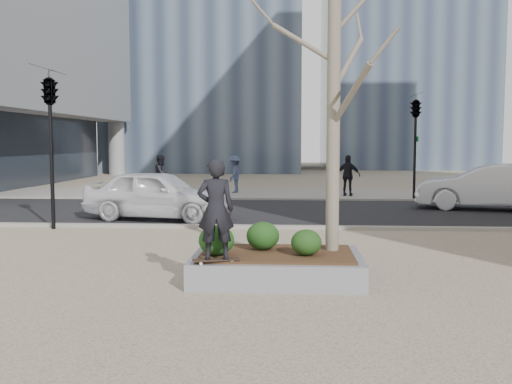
# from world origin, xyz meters

# --- Properties ---
(ground) EXTENTS (120.00, 120.00, 0.00)m
(ground) POSITION_xyz_m (0.00, 0.00, 0.00)
(ground) COLOR tan
(ground) RESTS_ON ground
(street) EXTENTS (60.00, 8.00, 0.02)m
(street) POSITION_xyz_m (0.00, 10.00, 0.01)
(street) COLOR black
(street) RESTS_ON ground
(far_sidewalk) EXTENTS (60.00, 6.00, 0.02)m
(far_sidewalk) POSITION_xyz_m (0.00, 17.00, 0.01)
(far_sidewalk) COLOR gray
(far_sidewalk) RESTS_ON ground
(planter) EXTENTS (3.00, 2.00, 0.45)m
(planter) POSITION_xyz_m (1.00, 0.00, 0.23)
(planter) COLOR gray
(planter) RESTS_ON ground
(planter_mulch) EXTENTS (2.70, 1.70, 0.04)m
(planter_mulch) POSITION_xyz_m (1.00, 0.00, 0.47)
(planter_mulch) COLOR #382314
(planter_mulch) RESTS_ON planter
(sycamore_tree) EXTENTS (2.80, 2.80, 6.60)m
(sycamore_tree) POSITION_xyz_m (2.00, 0.30, 3.79)
(sycamore_tree) COLOR gray
(sycamore_tree) RESTS_ON planter_mulch
(shrub_left) EXTENTS (0.62, 0.62, 0.53)m
(shrub_left) POSITION_xyz_m (-0.05, -0.32, 0.75)
(shrub_left) COLOR #154014
(shrub_left) RESTS_ON planter_mulch
(shrub_middle) EXTENTS (0.61, 0.61, 0.51)m
(shrub_middle) POSITION_xyz_m (0.73, 0.24, 0.75)
(shrub_middle) COLOR #123811
(shrub_middle) RESTS_ON planter_mulch
(shrub_right) EXTENTS (0.54, 0.54, 0.46)m
(shrub_right) POSITION_xyz_m (1.52, -0.24, 0.72)
(shrub_right) COLOR #123912
(shrub_right) RESTS_ON planter_mulch
(skateboard) EXTENTS (0.81, 0.40, 0.08)m
(skateboard) POSITION_xyz_m (0.01, -0.82, 0.49)
(skateboard) COLOR black
(skateboard) RESTS_ON planter
(skateboarder) EXTENTS (0.66, 0.49, 1.67)m
(skateboarder) POSITION_xyz_m (0.01, -0.82, 1.36)
(skateboarder) COLOR black
(skateboarder) RESTS_ON skateboard
(police_car) EXTENTS (4.92, 2.75, 1.58)m
(police_car) POSITION_xyz_m (-2.97, 7.64, 0.81)
(police_car) COLOR white
(police_car) RESTS_ON street
(car_silver) EXTENTS (5.35, 3.11, 1.67)m
(car_silver) POSITION_xyz_m (8.39, 10.93, 0.85)
(car_silver) COLOR #AFB2B8
(car_silver) RESTS_ON street
(pedestrian_a) EXTENTS (0.89, 1.04, 1.85)m
(pedestrian_a) POSITION_xyz_m (-4.89, 16.54, 0.95)
(pedestrian_a) COLOR black
(pedestrian_a) RESTS_ON far_sidewalk
(pedestrian_b) EXTENTS (0.87, 1.27, 1.80)m
(pedestrian_b) POSITION_xyz_m (-1.50, 17.43, 0.93)
(pedestrian_b) COLOR #3A4868
(pedestrian_b) RESTS_ON far_sidewalk
(pedestrian_c) EXTENTS (1.17, 0.72, 1.86)m
(pedestrian_c) POSITION_xyz_m (3.84, 16.03, 0.95)
(pedestrian_c) COLOR black
(pedestrian_c) RESTS_ON far_sidewalk
(traffic_light_near) EXTENTS (0.60, 2.48, 4.50)m
(traffic_light_near) POSITION_xyz_m (-5.50, 5.60, 2.25)
(traffic_light_near) COLOR black
(traffic_light_near) RESTS_ON ground
(traffic_light_far) EXTENTS (0.60, 2.48, 4.50)m
(traffic_light_far) POSITION_xyz_m (6.50, 14.60, 2.25)
(traffic_light_far) COLOR black
(traffic_light_far) RESTS_ON ground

